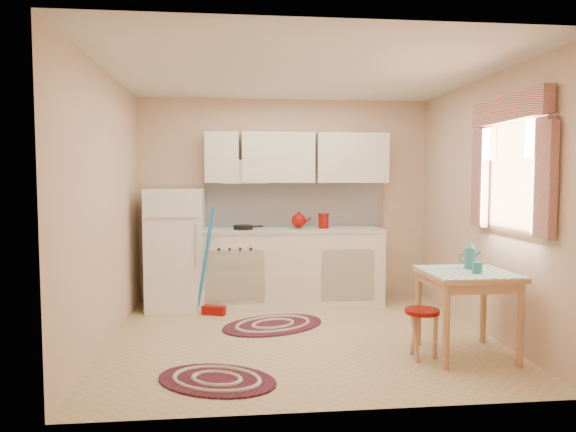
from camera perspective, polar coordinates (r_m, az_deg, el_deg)
The scene contains 14 objects.
room_shell at distance 5.09m, azimuth 2.95°, elevation 5.07°, with size 3.64×3.60×2.52m.
fridge at distance 6.13m, azimuth -12.35°, elevation -3.59°, with size 0.65×0.60×1.40m, color white.
broom at distance 5.76m, azimuth -8.30°, elevation -5.03°, with size 0.28×0.12×1.20m, color #2182D3, non-canonical shape.
base_cabinets at distance 6.21m, azimuth -0.05°, elevation -5.83°, with size 2.25×0.60×0.88m, color white.
countertop at distance 6.15m, azimuth -0.05°, elevation -1.60°, with size 2.27×0.62×0.04m, color beige.
frying_pan at distance 6.07m, azimuth -5.00°, elevation -1.27°, with size 0.23×0.23×0.05m, color black.
red_kettle at distance 6.16m, azimuth 1.18°, elevation -0.51°, with size 0.19×0.17×0.19m, color #850904, non-canonical shape.
red_canister at distance 6.20m, azimuth 3.98°, elevation -0.64°, with size 0.12×0.12×0.16m, color #850904.
table at distance 4.71m, azimuth 19.20°, elevation -10.22°, with size 0.72×0.72×0.72m, color tan.
stool at distance 4.56m, azimuth 14.64°, elevation -12.56°, with size 0.29×0.29×0.42m, color #850904.
coffee_pot at distance 4.76m, azimuth 19.59°, elevation -4.16°, with size 0.12×0.11×0.25m, color teal, non-canonical shape.
mug at distance 4.56m, azimuth 20.28°, elevation -5.46°, with size 0.08×0.08×0.10m, color teal.
rug_center at distance 5.42m, azimuth -1.67°, elevation -11.99°, with size 1.10×0.73×0.02m, color maroon, non-canonical shape.
rug_left at distance 4.06m, azimuth -7.92°, elevation -17.61°, with size 0.93×0.62×0.02m, color maroon, non-canonical shape.
Camera 1 is at (-0.63, -4.79, 1.50)m, focal length 32.00 mm.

